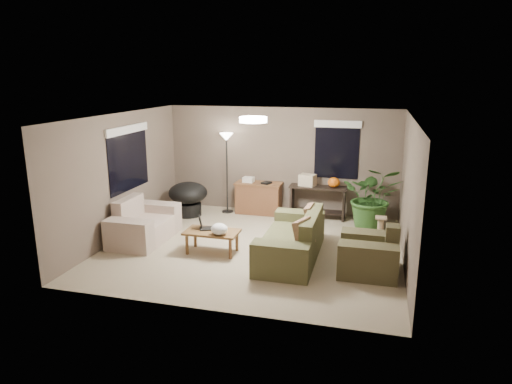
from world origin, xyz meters
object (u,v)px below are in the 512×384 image
(floor_lamp, at_px, (226,146))
(cat_scratching_post, at_px, (380,231))
(armchair, at_px, (369,255))
(desk, at_px, (259,198))
(coffee_table, at_px, (212,234))
(loveseat, at_px, (143,225))
(main_sofa, at_px, (293,242))
(console_table, at_px, (318,200))
(houseplant, at_px, (372,204))
(papasan_chair, at_px, (188,196))

(floor_lamp, xyz_separation_m, cat_scratching_post, (3.57, -1.13, -1.38))
(floor_lamp, height_order, cat_scratching_post, floor_lamp)
(armchair, bearing_deg, desk, 133.31)
(coffee_table, distance_m, floor_lamp, 2.89)
(loveseat, bearing_deg, cat_scratching_post, 13.84)
(coffee_table, bearing_deg, loveseat, 169.45)
(main_sofa, xyz_separation_m, console_table, (0.11, 2.49, 0.14))
(loveseat, relative_size, floor_lamp, 0.84)
(armchair, distance_m, floor_lamp, 4.53)
(console_table, bearing_deg, houseplant, -17.56)
(loveseat, xyz_separation_m, coffee_table, (1.57, -0.29, 0.06))
(console_table, height_order, floor_lamp, floor_lamp)
(cat_scratching_post, bearing_deg, houseplant, 102.72)
(desk, height_order, floor_lamp, floor_lamp)
(main_sofa, height_order, floor_lamp, floor_lamp)
(coffee_table, distance_m, cat_scratching_post, 3.35)
(cat_scratching_post, bearing_deg, papasan_chair, 171.82)
(papasan_chair, bearing_deg, armchair, -27.72)
(desk, distance_m, console_table, 1.41)
(main_sofa, xyz_separation_m, houseplant, (1.33, 2.11, 0.24))
(coffee_table, xyz_separation_m, console_table, (1.62, 2.64, 0.08))
(desk, relative_size, floor_lamp, 0.58)
(console_table, bearing_deg, cat_scratching_post, -40.86)
(console_table, relative_size, cat_scratching_post, 2.60)
(loveseat, height_order, armchair, same)
(coffee_table, distance_m, console_table, 3.10)
(main_sofa, height_order, houseplant, houseplant)
(coffee_table, relative_size, desk, 0.91)
(armchair, relative_size, papasan_chair, 0.88)
(main_sofa, distance_m, houseplant, 2.50)
(console_table, bearing_deg, loveseat, -143.59)
(papasan_chair, xyz_separation_m, floor_lamp, (0.80, 0.50, 1.13))
(armchair, distance_m, papasan_chair, 4.73)
(coffee_table, distance_m, houseplant, 3.63)
(coffee_table, xyz_separation_m, cat_scratching_post, (3.02, 1.43, -0.14))
(loveseat, bearing_deg, desk, 52.95)
(papasan_chair, relative_size, floor_lamp, 0.59)
(main_sofa, height_order, papasan_chair, main_sofa)
(coffee_table, height_order, desk, desk)
(console_table, xyz_separation_m, papasan_chair, (-2.96, -0.59, 0.03))
(main_sofa, distance_m, floor_lamp, 3.42)
(loveseat, bearing_deg, main_sofa, -2.67)
(armchair, distance_m, console_table, 3.05)
(coffee_table, xyz_separation_m, papasan_chair, (-1.35, 2.05, 0.11))
(floor_lamp, bearing_deg, loveseat, -114.31)
(main_sofa, distance_m, papasan_chair, 3.43)
(main_sofa, xyz_separation_m, desk, (-1.30, 2.50, 0.08))
(floor_lamp, bearing_deg, cat_scratching_post, -17.57)
(loveseat, height_order, houseplant, houseplant)
(desk, bearing_deg, armchair, -46.69)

